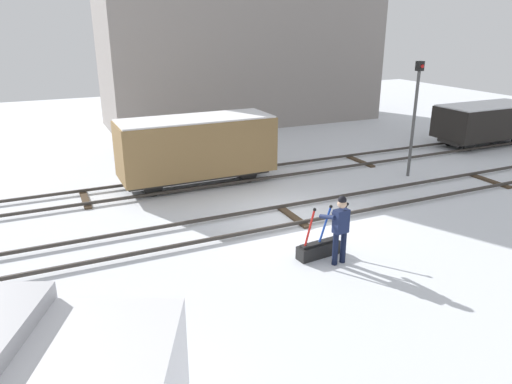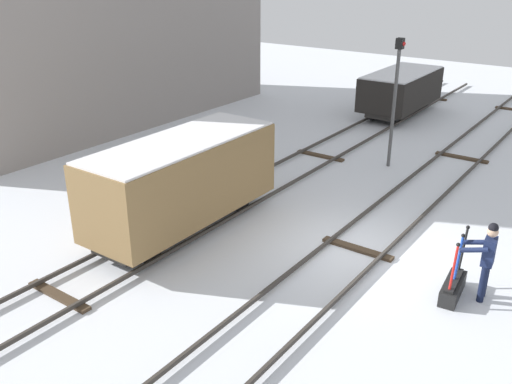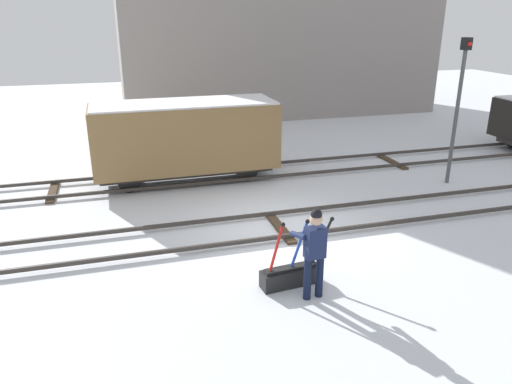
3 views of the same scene
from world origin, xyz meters
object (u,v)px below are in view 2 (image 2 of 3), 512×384
signal_post (395,92)px  rail_worker (487,256)px  freight_car_far_end (183,180)px  freight_car_back_track (401,90)px  switch_lever_frame (453,286)px

signal_post → rail_worker: bearing=-143.2°
rail_worker → freight_car_far_end: freight_car_far_end is taller
rail_worker → freight_car_back_track: 15.85m
switch_lever_frame → signal_post: signal_post is taller
freight_car_back_track → freight_car_far_end: 15.19m
rail_worker → freight_car_far_end: 7.74m
switch_lever_frame → signal_post: bearing=27.2°
freight_car_back_track → freight_car_far_end: freight_car_far_end is taller
freight_car_back_track → signal_post: bearing=-160.7°
signal_post → freight_car_back_track: signal_post is taller
switch_lever_frame → freight_car_far_end: 7.27m
rail_worker → signal_post: (6.83, 5.11, 1.67)m
rail_worker → signal_post: size_ratio=0.41×
rail_worker → switch_lever_frame: bearing=109.1°
signal_post → freight_car_far_end: bearing=162.8°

